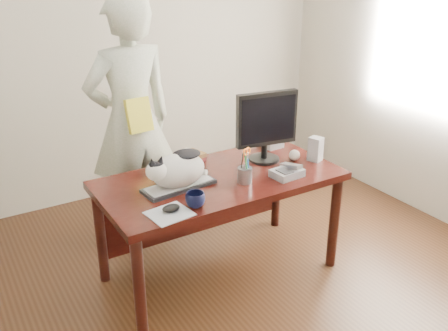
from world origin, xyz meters
TOP-DOWN VIEW (x-y plane):
  - room at (0.00, 0.00)m, footprint 4.50×4.50m
  - desk at (0.00, 0.68)m, footprint 1.60×0.80m
  - keyboard at (-0.31, 0.59)m, footprint 0.48×0.23m
  - cat at (-0.32, 0.59)m, footprint 0.46×0.27m
  - monitor at (0.42, 0.67)m, footprint 0.45×0.25m
  - pen_cup at (0.09, 0.44)m, footprint 0.12×0.12m
  - mousepad at (-0.51, 0.31)m, footprint 0.26×0.24m
  - mouse at (-0.49, 0.33)m, footprint 0.11×0.08m
  - coffee_mug at (-0.34, 0.31)m, footprint 0.16×0.16m
  - phone at (0.39, 0.38)m, footprint 0.21×0.18m
  - speaker at (0.72, 0.49)m, footprint 0.10×0.11m
  - baseball at (0.60, 0.57)m, footprint 0.08×0.08m
  - book_stack at (-0.07, 0.93)m, footprint 0.26×0.23m
  - calculator at (0.62, 0.89)m, footprint 0.13×0.18m
  - person at (-0.29, 1.41)m, footprint 0.72×0.50m
  - held_book at (-0.29, 1.24)m, footprint 0.19×0.12m

SIDE VIEW (x-z plane):
  - desk at x=0.00m, z-range 0.23..0.98m
  - mousepad at x=-0.51m, z-range 0.75..0.76m
  - keyboard at x=-0.31m, z-range 0.75..0.78m
  - mouse at x=-0.49m, z-range 0.75..0.80m
  - calculator at x=0.62m, z-range 0.75..0.80m
  - phone at x=0.39m, z-range 0.73..0.83m
  - book_stack at x=-0.07m, z-range 0.74..0.83m
  - baseball at x=0.60m, z-range 0.75..0.83m
  - coffee_mug at x=-0.34m, z-range 0.75..0.84m
  - pen_cup at x=0.09m, z-range 0.70..0.93m
  - speaker at x=0.72m, z-range 0.75..0.92m
  - cat at x=-0.32m, z-range 0.75..1.01m
  - person at x=-0.29m, z-range 0.00..1.89m
  - monitor at x=0.42m, z-range 0.78..1.29m
  - held_book at x=-0.29m, z-range 0.93..1.17m
  - room at x=0.00m, z-range -0.90..3.60m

